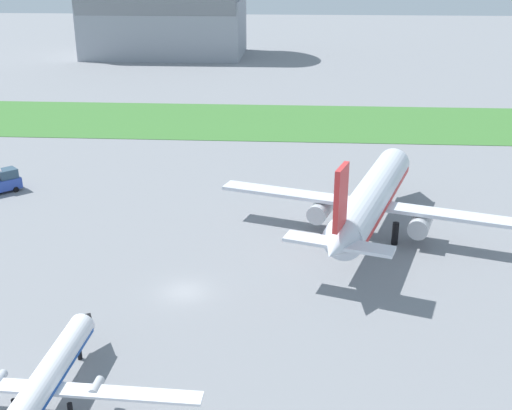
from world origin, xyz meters
name	(u,v)px	position (x,y,z in m)	size (l,w,h in m)	color
ground_plane	(184,292)	(0.00, 0.00, 0.00)	(600.00, 600.00, 0.00)	gray
grass_taxiway_strip	(244,121)	(0.00, 65.67, 0.04)	(360.00, 28.00, 0.08)	#3D7533
airplane_midfield_jet	(371,199)	(18.12, 13.89, 4.36)	(33.33, 33.02, 12.12)	silver
airplane_foreground_turboprop	(43,384)	(-6.42, -17.28, 2.36)	(21.50, 18.40, 6.44)	white
hangar_distant	(165,1)	(-31.13, 149.37, 16.11)	(47.11, 32.85, 36.19)	#9399A3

